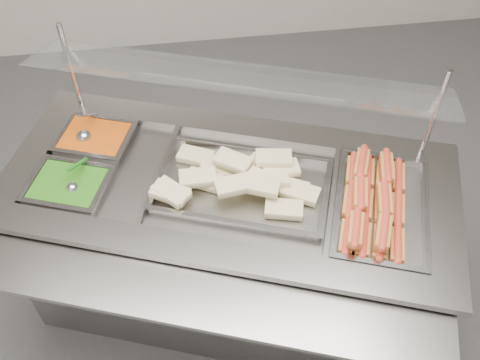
{
  "coord_description": "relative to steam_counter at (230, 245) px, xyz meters",
  "views": [
    {
      "loc": [
        -0.17,
        -0.92,
        2.25
      ],
      "look_at": [
        0.02,
        0.36,
        0.82
      ],
      "focal_mm": 40.0,
      "sensor_mm": 36.0,
      "label": 1
    }
  ],
  "objects": [
    {
      "name": "tray_rail",
      "position": [
        -0.15,
        -0.43,
        0.36
      ],
      "size": [
        1.58,
        0.83,
        0.05
      ],
      "color": "gray",
      "rests_on": "steam_counter"
    },
    {
      "name": "serving_spoon",
      "position": [
        -0.56,
        0.06,
        0.41
      ],
      "size": [
        0.08,
        0.16,
        0.12
      ],
      "color": "#B7B7BC",
      "rests_on": "pan_peas"
    },
    {
      "name": "hotdogs_in_buns",
      "position": [
        0.49,
        -0.18,
        0.4
      ],
      "size": [
        0.35,
        0.5,
        0.1
      ],
      "color": "#A65F22",
      "rests_on": "pan_hotdogs"
    },
    {
      "name": "pan_wraps",
      "position": [
        0.05,
        -0.02,
        0.38
      ],
      "size": [
        0.69,
        0.54,
        0.06
      ],
      "color": "gray",
      "rests_on": "steam_counter"
    },
    {
      "name": "tortilla_wraps",
      "position": [
        0.05,
        -0.01,
        0.41
      ],
      "size": [
        0.62,
        0.42,
        0.08
      ],
      "color": "beige",
      "rests_on": "pan_wraps"
    },
    {
      "name": "pan_beans",
      "position": [
        -0.49,
        0.31,
        0.36
      ],
      "size": [
        0.32,
        0.29,
        0.09
      ],
      "color": "gray",
      "rests_on": "steam_counter"
    },
    {
      "name": "sneeze_guard",
      "position": [
        0.07,
        0.18,
        0.72
      ],
      "size": [
        1.46,
        0.74,
        0.39
      ],
      "color": "#BBBABF",
      "rests_on": "steam_counter"
    },
    {
      "name": "steam_counter",
      "position": [
        0.0,
        0.0,
        0.0
      ],
      "size": [
        1.82,
        1.26,
        0.8
      ],
      "color": "slate",
      "rests_on": "ground"
    },
    {
      "name": "ladle",
      "position": [
        -0.53,
        0.31,
        0.41
      ],
      "size": [
        0.08,
        0.16,
        0.14
      ],
      "color": "#B7B7BC",
      "rests_on": "pan_beans"
    },
    {
      "name": "pan_hotdogs",
      "position": [
        0.52,
        -0.19,
        0.36
      ],
      "size": [
        0.45,
        0.56,
        0.09
      ],
      "color": "gray",
      "rests_on": "steam_counter"
    },
    {
      "name": "pan_peas",
      "position": [
        -0.58,
        0.07,
        0.36
      ],
      "size": [
        0.32,
        0.29,
        0.09
      ],
      "color": "gray",
      "rests_on": "steam_counter"
    }
  ]
}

